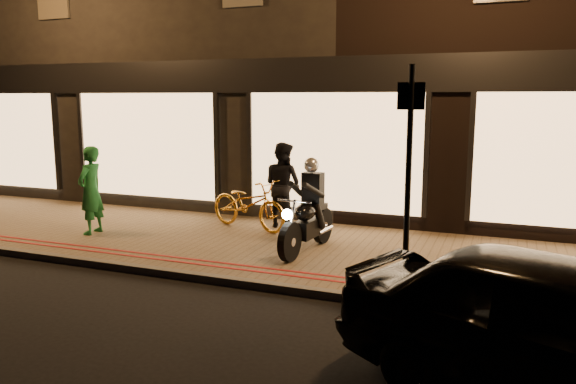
% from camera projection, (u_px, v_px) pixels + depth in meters
% --- Properties ---
extents(ground, '(90.00, 90.00, 0.00)m').
position_uv_depth(ground, '(251.00, 290.00, 7.98)').
color(ground, black).
rests_on(ground, ground).
extents(sidewalk, '(50.00, 4.00, 0.12)m').
position_uv_depth(sidewalk, '(300.00, 250.00, 9.81)').
color(sidewalk, brown).
rests_on(sidewalk, ground).
extents(kerb_stone, '(50.00, 0.14, 0.12)m').
position_uv_depth(kerb_stone, '(252.00, 284.00, 8.02)').
color(kerb_stone, '#59544C').
rests_on(kerb_stone, ground).
extents(red_kerb_lines, '(50.00, 0.26, 0.01)m').
position_uv_depth(red_kerb_lines, '(266.00, 270.00, 8.47)').
color(red_kerb_lines, maroon).
rests_on(red_kerb_lines, sidewalk).
extents(building_row, '(48.00, 10.11, 8.50)m').
position_uv_depth(building_row, '(388.00, 41.00, 15.52)').
color(building_row, black).
rests_on(building_row, ground).
extents(motorcycle, '(0.61, 1.94, 1.59)m').
position_uv_depth(motorcycle, '(308.00, 216.00, 9.45)').
color(motorcycle, black).
rests_on(motorcycle, sidewalk).
extents(sign_post, '(0.35, 0.09, 3.00)m').
position_uv_depth(sign_post, '(409.00, 168.00, 7.33)').
color(sign_post, black).
rests_on(sign_post, sidewalk).
extents(bicycle_gold, '(2.02, 1.24, 1.00)m').
position_uv_depth(bicycle_gold, '(248.00, 204.00, 11.09)').
color(bicycle_gold, orange).
rests_on(bicycle_gold, sidewalk).
extents(person_green, '(0.44, 0.64, 1.68)m').
position_uv_depth(person_green, '(91.00, 190.00, 10.65)').
color(person_green, '#1E7134').
rests_on(person_green, sidewalk).
extents(person_dark, '(1.00, 0.90, 1.71)m').
position_uv_depth(person_dark, '(283.00, 185.00, 11.21)').
color(person_dark, black).
rests_on(person_dark, sidewalk).
extents(parked_car, '(4.41, 3.00, 1.40)m').
position_uv_depth(parked_car, '(568.00, 333.00, 4.83)').
color(parked_car, black).
rests_on(parked_car, ground).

